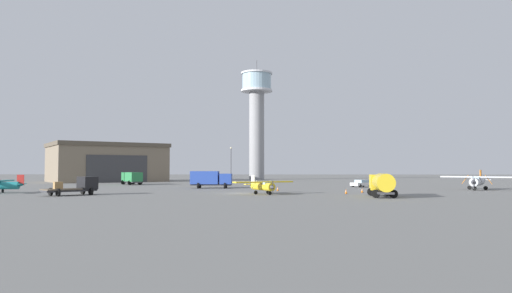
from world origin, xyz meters
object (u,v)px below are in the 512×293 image
(airplane_silver, at_px, (477,181))
(truck_flatbed_black, at_px, (78,186))
(truck_box_green, at_px, (132,177))
(truck_fuel_tanker_yellow, at_px, (382,184))
(light_post_east, at_px, (231,161))
(truck_box_blue, at_px, (210,179))
(traffic_cone_near_right, at_px, (346,191))
(airplane_yellow, at_px, (262,185))
(traffic_cone_mid_apron, at_px, (362,191))
(car_white, at_px, (362,183))
(traffic_cone_near_left, at_px, (278,189))
(control_tower, at_px, (257,111))

(airplane_silver, distance_m, truck_flatbed_black, 61.34)
(truck_box_green, xyz_separation_m, truck_fuel_tanker_yellow, (43.50, -40.98, 0.09))
(airplane_silver, relative_size, light_post_east, 1.13)
(truck_box_blue, bearing_deg, traffic_cone_near_right, -38.90)
(airplane_silver, relative_size, traffic_cone_near_right, 14.58)
(truck_flatbed_black, relative_size, truck_box_green, 0.92)
(truck_fuel_tanker_yellow, bearing_deg, truck_box_blue, 50.49)
(truck_flatbed_black, distance_m, truck_fuel_tanker_yellow, 39.16)
(truck_flatbed_black, height_order, light_post_east, light_post_east)
(airplane_yellow, height_order, truck_fuel_tanker_yellow, truck_fuel_tanker_yellow)
(airplane_silver, xyz_separation_m, traffic_cone_mid_apron, (-20.49, -9.39, -1.20))
(car_white, bearing_deg, airplane_silver, 110.18)
(airplane_silver, bearing_deg, traffic_cone_near_left, -49.57)
(light_post_east, relative_size, traffic_cone_mid_apron, 14.04)
(truck_flatbed_black, xyz_separation_m, car_white, (42.31, 26.87, -0.45))
(truck_box_green, relative_size, truck_fuel_tanker_yellow, 1.00)
(airplane_yellow, relative_size, traffic_cone_near_right, 11.80)
(truck_flatbed_black, xyz_separation_m, traffic_cone_near_left, (26.44, 11.99, -0.85))
(light_post_east, bearing_deg, control_tower, 77.80)
(airplane_yellow, distance_m, truck_box_green, 45.52)
(airplane_silver, xyz_separation_m, traffic_cone_near_right, (-23.33, -12.78, -1.17))
(traffic_cone_mid_apron, bearing_deg, truck_box_blue, 149.57)
(control_tower, relative_size, truck_box_green, 5.25)
(truck_fuel_tanker_yellow, relative_size, traffic_cone_near_right, 10.40)
(truck_flatbed_black, xyz_separation_m, light_post_east, (15.09, 58.03, 4.12))
(airplane_yellow, xyz_separation_m, light_post_east, (-9.15, 55.21, 4.11))
(truck_fuel_tanker_yellow, bearing_deg, traffic_cone_mid_apron, 7.98)
(car_white, bearing_deg, traffic_cone_mid_apron, 40.85)
(control_tower, height_order, traffic_cone_near_left, control_tower)
(truck_fuel_tanker_yellow, bearing_deg, traffic_cone_near_right, 31.78)
(traffic_cone_near_left, height_order, traffic_cone_near_right, traffic_cone_near_right)
(truck_box_blue, relative_size, truck_box_green, 1.01)
(truck_fuel_tanker_yellow, xyz_separation_m, traffic_cone_near_left, (-12.62, 14.81, -1.32))
(traffic_cone_mid_apron, bearing_deg, airplane_yellow, -162.87)
(truck_fuel_tanker_yellow, distance_m, light_post_east, 65.50)
(truck_flatbed_black, height_order, traffic_cone_mid_apron, truck_flatbed_black)
(traffic_cone_mid_apron, bearing_deg, truck_flatbed_black, -169.38)
(truck_flatbed_black, distance_m, truck_box_green, 38.42)
(truck_flatbed_black, xyz_separation_m, traffic_cone_near_right, (35.71, 3.84, -0.85))
(truck_flatbed_black, bearing_deg, truck_box_blue, 7.59)
(truck_box_green, bearing_deg, airplane_yellow, -176.04)
(airplane_yellow, distance_m, airplane_silver, 37.45)
(truck_flatbed_black, height_order, truck_fuel_tanker_yellow, truck_fuel_tanker_yellow)
(airplane_yellow, bearing_deg, control_tower, 153.89)
(airplane_silver, relative_size, truck_flatbed_black, 1.53)
(car_white, distance_m, light_post_east, 41.62)
(car_white, xyz_separation_m, traffic_cone_near_left, (-15.86, -14.88, -0.41))
(traffic_cone_near_right, bearing_deg, car_white, 74.02)
(truck_fuel_tanker_yellow, relative_size, traffic_cone_near_left, 10.69)
(truck_flatbed_black, bearing_deg, car_white, -15.35)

